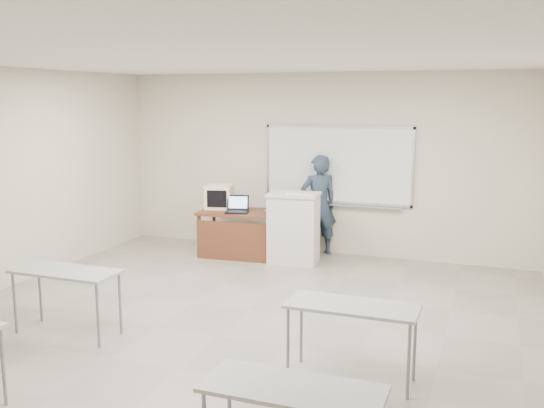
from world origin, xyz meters
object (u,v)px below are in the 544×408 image
at_px(laptop, 238,209).
at_px(crt_monitor, 219,197).
at_px(instructor_desk, 244,224).
at_px(mouse, 267,211).
at_px(keyboard, 301,194).
at_px(podium, 294,228).
at_px(whiteboard, 338,166).
at_px(presenter, 319,205).

bearing_deg(laptop, crt_monitor, 135.73).
distance_m(instructor_desk, laptop, 0.27).
distance_m(crt_monitor, mouse, 0.92).
height_order(mouse, keyboard, keyboard).
xyz_separation_m(mouse, keyboard, (0.65, -0.27, 0.36)).
bearing_deg(podium, mouse, 157.80).
height_order(whiteboard, instructor_desk, whiteboard).
relative_size(mouse, keyboard, 0.24).
xyz_separation_m(instructor_desk, podium, (0.85, 0.01, 0.00)).
bearing_deg(keyboard, whiteboard, 72.76).
height_order(instructor_desk, crt_monitor, crt_monitor).
height_order(podium, presenter, presenter).
bearing_deg(whiteboard, instructor_desk, -149.94).
xyz_separation_m(whiteboard, presenter, (-0.27, -0.15, -0.64)).
xyz_separation_m(crt_monitor, mouse, (0.90, -0.08, -0.17)).
distance_m(whiteboard, keyboard, 1.02).
height_order(crt_monitor, presenter, presenter).
height_order(mouse, presenter, presenter).
distance_m(crt_monitor, presenter, 1.68).
bearing_deg(crt_monitor, keyboard, -25.62).
distance_m(crt_monitor, keyboard, 1.60).
height_order(whiteboard, presenter, whiteboard).
height_order(podium, mouse, podium).
xyz_separation_m(crt_monitor, laptop, (0.45, -0.25, -0.14)).
distance_m(whiteboard, crt_monitor, 2.04).
relative_size(instructor_desk, podium, 1.38).
bearing_deg(presenter, whiteboard, 177.43).
bearing_deg(whiteboard, presenter, -150.98).
distance_m(instructor_desk, podium, 0.85).
bearing_deg(crt_monitor, laptop, -41.84).
bearing_deg(whiteboard, laptop, -151.38).
relative_size(podium, mouse, 10.39).
bearing_deg(presenter, instructor_desk, -1.26).
bearing_deg(instructor_desk, crt_monitor, 152.48).
relative_size(crt_monitor, presenter, 0.29).
bearing_deg(crt_monitor, mouse, -17.85).
bearing_deg(presenter, podium, 38.14).
height_order(laptop, keyboard, keyboard).
xyz_separation_m(mouse, presenter, (0.73, 0.47, 0.07)).
bearing_deg(laptop, presenter, 13.06).
height_order(whiteboard, keyboard, whiteboard).
height_order(laptop, presenter, presenter).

